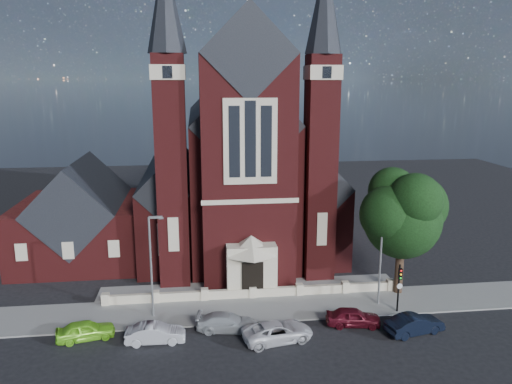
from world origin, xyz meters
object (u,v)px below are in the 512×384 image
Objects in this scene: car_dark_red at (353,317)px; street_tree at (405,216)px; car_silver_a at (155,333)px; car_lime_van at (86,330)px; parish_hall at (82,221)px; car_silver_b at (227,322)px; church at (236,168)px; traffic_signal at (399,282)px; street_lamp_left at (152,261)px; street_lamp_right at (382,251)px; car_navy at (415,324)px; car_white_suv at (278,332)px.

street_tree is at bearing -40.79° from car_dark_red.
car_lime_van is at bearing 78.13° from car_silver_a.
car_silver_b is at bearing -51.11° from parish_hall.
church is 7.77× the size of car_silver_b.
traffic_signal reaches higher than car_silver_b.
street_lamp_left reaches higher than car_silver_a.
street_lamp_left reaches higher than car_dark_red.
street_tree reaches higher than car_dark_red.
parish_hall is 28.80m from car_dark_red.
car_silver_b is 9.37m from car_dark_red.
traffic_signal is 0.89× the size of car_silver_b.
street_lamp_right is (26.09, -14.00, 0.59)m from parish_hall.
street_tree reaches higher than car_silver_b.
street_lamp_left is 1.86× the size of car_navy.
parish_hall is at bearing 156.74° from street_tree.
car_lime_van is 10.00m from car_silver_b.
car_silver_a is at bearing -114.63° from car_lime_van.
car_navy is at bearing -65.31° from church.
street_lamp_left is 2.02× the size of car_lime_van.
car_white_suv is at bearing 75.49° from car_navy.
street_lamp_right is at bearing -61.96° from church.
car_dark_red is (9.36, -0.37, 0.04)m from car_silver_b.
street_tree is 2.14× the size of car_white_suv.
car_lime_van is 19.37m from car_dark_red.
car_dark_red is (14.45, 0.69, 0.01)m from car_silver_a.
street_lamp_left is 18.00m from street_lamp_right.
car_white_suv is 6.13m from car_dark_red.
car_white_suv reaches higher than car_silver_b.
car_silver_a is at bearing 101.46° from car_dark_red.
car_dark_red is at bearing -87.26° from car_silver_a.
church reaches higher than car_silver_b.
car_lime_van is 0.89× the size of car_silver_b.
car_silver_a is (4.92, -1.04, -0.00)m from car_lime_van.
street_lamp_right is 2.02× the size of car_lime_van.
car_lime_van is at bearing -119.82° from church.
street_lamp_left is 6.63m from car_lime_van.
car_lime_van is (-23.47, -1.23, -1.90)m from traffic_signal.
car_dark_red is at bearing -83.31° from car_silver_b.
car_dark_red is (-4.10, -1.58, -1.90)m from traffic_signal.
street_tree is 16.93m from car_silver_b.
street_tree reaches higher than car_navy.
car_white_suv is at bearing -163.03° from traffic_signal.
parish_hall is 3.05× the size of traffic_signal.
car_silver_a is 0.95× the size of car_navy.
car_white_suv is at bearing -109.53° from car_silver_b.
church is 21.38m from street_tree.
car_dark_red is (22.90, -17.15, -3.32)m from parish_hall.
car_silver_a is 0.82× the size of car_white_suv.
street_lamp_left is 19.08m from traffic_signal.
traffic_signal is 23.57m from car_lime_van.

